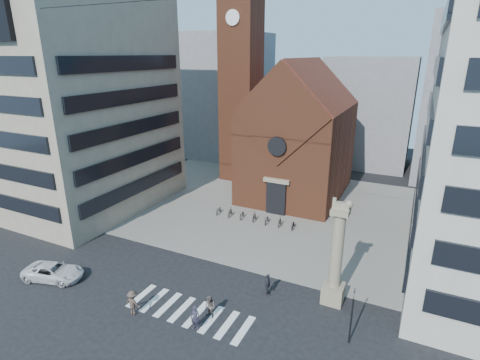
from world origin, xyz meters
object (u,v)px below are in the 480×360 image
traffic_light (352,315)px  pedestrian_2 (268,285)px  white_car (53,272)px  scooter_0 (219,210)px  pedestrian_1 (210,307)px  lion_column (336,263)px  pedestrian_0 (195,318)px

traffic_light → pedestrian_2: 7.52m
white_car → scooter_0: 19.30m
white_car → scooter_0: size_ratio=2.97×
pedestrian_1 → white_car: bearing=-161.1°
lion_column → pedestrian_0: (-7.99, -7.38, -2.50)m
pedestrian_1 → pedestrian_0: bearing=-87.2°
pedestrian_0 → scooter_0: bearing=111.4°
traffic_light → scooter_0: bearing=140.7°
traffic_light → pedestrian_0: traffic_light is taller
white_car → pedestrian_0: (14.36, 0.01, 0.26)m
pedestrian_0 → lion_column: bearing=39.8°
lion_column → traffic_light: 4.62m
lion_column → white_car: lion_column is taller
traffic_light → white_car: size_ratio=0.85×
pedestrian_2 → scooter_0: 16.73m
lion_column → pedestrian_1: (-7.71, -5.82, -2.57)m
lion_column → traffic_light: size_ratio=2.02×
pedestrian_1 → scooter_0: pedestrian_1 is taller
traffic_light → pedestrian_1: traffic_light is taller
lion_column → pedestrian_0: lion_column is taller
pedestrian_0 → pedestrian_2: (3.05, 5.96, -0.03)m
pedestrian_0 → pedestrian_1: pedestrian_0 is taller
pedestrian_0 → scooter_0: size_ratio=1.13×
pedestrian_1 → pedestrian_2: bearing=70.6°
pedestrian_2 → scooter_0: (-11.30, 12.32, -0.43)m
traffic_light → pedestrian_2: size_ratio=2.32×
traffic_light → pedestrian_1: size_ratio=2.42×
pedestrian_1 → pedestrian_2: pedestrian_2 is taller
white_car → traffic_light: bearing=-97.5°
lion_column → pedestrian_2: (-4.94, -1.41, -2.53)m
pedestrian_0 → pedestrian_1: 1.58m
pedestrian_2 → pedestrian_0: bearing=130.7°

